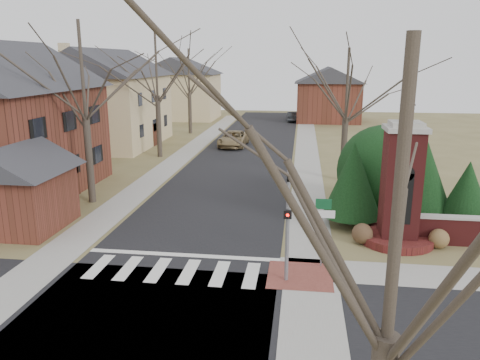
% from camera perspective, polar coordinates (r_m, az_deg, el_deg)
% --- Properties ---
extents(ground, '(120.00, 120.00, 0.00)m').
position_cam_1_polar(ground, '(17.69, -8.81, -12.02)').
color(ground, brown).
rests_on(ground, ground).
extents(main_street, '(8.00, 70.00, 0.01)m').
position_cam_1_polar(main_street, '(38.27, 0.37, 2.61)').
color(main_street, black).
rests_on(main_street, ground).
extents(cross_street, '(120.00, 8.00, 0.01)m').
position_cam_1_polar(cross_street, '(15.20, -12.09, -16.90)').
color(cross_street, black).
rests_on(cross_street, ground).
extents(crosswalk_zone, '(8.00, 2.20, 0.02)m').
position_cam_1_polar(crosswalk_zone, '(18.38, -8.11, -10.91)').
color(crosswalk_zone, silver).
rests_on(crosswalk_zone, ground).
extents(stop_bar, '(8.00, 0.35, 0.02)m').
position_cam_1_polar(stop_bar, '(19.70, -6.93, -9.08)').
color(stop_bar, silver).
rests_on(stop_bar, ground).
extents(sidewalk_right_main, '(2.00, 60.00, 0.02)m').
position_cam_1_polar(sidewalk_right_main, '(37.98, 8.18, 2.38)').
color(sidewalk_right_main, gray).
rests_on(sidewalk_right_main, ground).
extents(sidewalk_left, '(2.00, 60.00, 0.02)m').
position_cam_1_polar(sidewalk_left, '(39.24, -7.20, 2.80)').
color(sidewalk_left, gray).
rests_on(sidewalk_left, ground).
extents(curb_apron, '(2.40, 2.40, 0.02)m').
position_cam_1_polar(curb_apron, '(17.95, 7.31, -11.51)').
color(curb_apron, brown).
rests_on(curb_apron, ground).
extents(traffic_signal_pole, '(0.28, 0.41, 4.50)m').
position_cam_1_polar(traffic_signal_pole, '(16.59, 5.85, -4.07)').
color(traffic_signal_pole, slate).
rests_on(traffic_signal_pole, ground).
extents(sign_post, '(0.90, 0.07, 2.75)m').
position_cam_1_polar(sign_post, '(18.15, 10.04, -4.70)').
color(sign_post, slate).
rests_on(sign_post, ground).
extents(brick_gate_monument, '(3.20, 3.20, 6.47)m').
position_cam_1_polar(brick_gate_monument, '(21.38, 18.92, -1.74)').
color(brick_gate_monument, maroon).
rests_on(brick_gate_monument, ground).
extents(house_stucco_left, '(9.80, 12.80, 9.28)m').
position_cam_1_polar(house_stucco_left, '(46.03, -15.98, 9.83)').
color(house_stucco_left, '#CCAF88').
rests_on(house_stucco_left, ground).
extents(garage_left, '(4.80, 4.80, 4.29)m').
position_cam_1_polar(garage_left, '(24.33, -25.58, -0.31)').
color(garage_left, brown).
rests_on(garage_left, ground).
extents(house_distant_left, '(10.80, 8.80, 8.53)m').
position_cam_1_polar(house_distant_left, '(65.43, -7.37, 11.15)').
color(house_distant_left, '#CCAF88').
rests_on(house_distant_left, ground).
extents(house_distant_right, '(8.80, 8.80, 7.30)m').
position_cam_1_polar(house_distant_right, '(63.38, 10.71, 10.38)').
color(house_distant_right, brown).
rests_on(house_distant_right, ground).
extents(evergreen_near, '(2.80, 2.80, 4.10)m').
position_cam_1_polar(evergreen_near, '(22.98, 13.61, 0.08)').
color(evergreen_near, '#473D33').
rests_on(evergreen_near, ground).
extents(evergreen_mid, '(3.40, 3.40, 4.70)m').
position_cam_1_polar(evergreen_mid, '(24.64, 21.02, 1.19)').
color(evergreen_mid, '#473D33').
rests_on(evergreen_mid, ground).
extents(evergreen_far, '(2.40, 2.40, 3.30)m').
position_cam_1_polar(evergreen_far, '(24.42, 25.96, -1.12)').
color(evergreen_far, '#473D33').
rests_on(evergreen_far, ground).
extents(evergreen_mass, '(4.80, 4.80, 4.80)m').
position_cam_1_polar(evergreen_mass, '(25.62, 17.08, 1.54)').
color(evergreen_mass, black).
rests_on(evergreen_mass, ground).
extents(bare_tree_0, '(8.05, 8.05, 11.15)m').
position_cam_1_polar(bare_tree_0, '(26.84, -18.78, 13.39)').
color(bare_tree_0, '#473D33').
rests_on(bare_tree_0, ground).
extents(bare_tree_1, '(8.40, 8.40, 11.64)m').
position_cam_1_polar(bare_tree_1, '(38.96, -10.22, 14.49)').
color(bare_tree_1, '#473D33').
rests_on(bare_tree_1, ground).
extents(bare_tree_2, '(7.35, 7.35, 10.19)m').
position_cam_1_polar(bare_tree_2, '(51.63, -6.27, 13.43)').
color(bare_tree_2, '#473D33').
rests_on(bare_tree_2, ground).
extents(bare_tree_3, '(7.00, 7.00, 9.70)m').
position_cam_1_polar(bare_tree_3, '(31.31, 13.00, 11.97)').
color(bare_tree_3, '#473D33').
rests_on(bare_tree_3, ground).
extents(bare_tree_4, '(6.65, 6.65, 9.21)m').
position_cam_1_polar(bare_tree_4, '(6.47, 19.06, 0.50)').
color(bare_tree_4, '#473D33').
rests_on(bare_tree_4, ground).
extents(pickup_truck, '(2.51, 5.18, 1.42)m').
position_cam_1_polar(pickup_truck, '(43.74, -0.81, 5.04)').
color(pickup_truck, olive).
rests_on(pickup_truck, ground).
extents(distant_car, '(1.69, 4.01, 1.29)m').
position_cam_1_polar(distant_car, '(62.40, 6.39, 7.70)').
color(distant_car, '#33373A').
rests_on(distant_car, ground).
extents(dry_shrub_left, '(0.92, 0.92, 0.92)m').
position_cam_1_polar(dry_shrub_left, '(21.27, 14.69, -6.34)').
color(dry_shrub_left, '#4D3723').
rests_on(dry_shrub_left, ground).
extents(dry_shrub_right, '(0.85, 0.85, 0.85)m').
position_cam_1_polar(dry_shrub_right, '(21.84, 23.08, -6.60)').
color(dry_shrub_right, brown).
rests_on(dry_shrub_right, ground).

